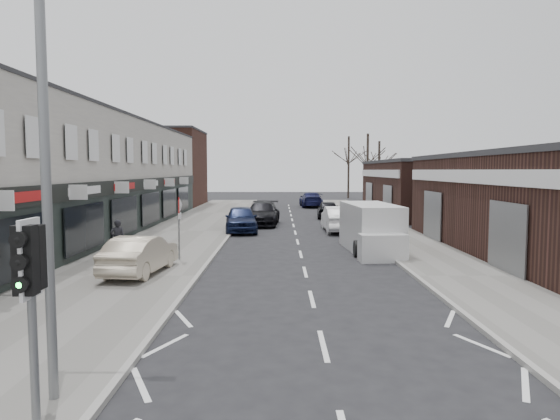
{
  "coord_description": "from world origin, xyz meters",
  "views": [
    {
      "loc": [
        -0.97,
        -8.77,
        3.88
      ],
      "look_at": [
        -0.96,
        7.2,
        2.6
      ],
      "focal_mm": 32.0,
      "sensor_mm": 36.0,
      "label": 1
    }
  ],
  "objects_px": {
    "parked_car_right_c": "(311,199)",
    "traffic_light": "(30,277)",
    "pedestrian": "(118,239)",
    "parked_car_right_a": "(338,219)",
    "parked_car_left_a": "(241,219)",
    "street_lamp": "(55,123)",
    "parked_car_left_b": "(262,214)",
    "warning_sign": "(180,210)",
    "white_van": "(371,229)",
    "sedan_on_pavement": "(140,254)",
    "parked_car_right_b": "(328,209)"
  },
  "relations": [
    {
      "from": "warning_sign",
      "to": "white_van",
      "type": "relative_size",
      "value": 0.45
    },
    {
      "from": "sedan_on_pavement",
      "to": "pedestrian",
      "type": "relative_size",
      "value": 2.54
    },
    {
      "from": "street_lamp",
      "to": "parked_car_right_c",
      "type": "bearing_deg",
      "value": 81.27
    },
    {
      "from": "street_lamp",
      "to": "pedestrian",
      "type": "bearing_deg",
      "value": 104.38
    },
    {
      "from": "parked_car_left_a",
      "to": "pedestrian",
      "type": "bearing_deg",
      "value": -119.32
    },
    {
      "from": "traffic_light",
      "to": "sedan_on_pavement",
      "type": "distance_m",
      "value": 11.43
    },
    {
      "from": "street_lamp",
      "to": "parked_car_left_a",
      "type": "xyz_separation_m",
      "value": [
        1.13,
        23.2,
        -3.8
      ]
    },
    {
      "from": "traffic_light",
      "to": "sedan_on_pavement",
      "type": "xyz_separation_m",
      "value": [
        -1.65,
        11.2,
        -1.6
      ]
    },
    {
      "from": "street_lamp",
      "to": "parked_car_left_b",
      "type": "relative_size",
      "value": 1.44
    },
    {
      "from": "sedan_on_pavement",
      "to": "parked_car_left_b",
      "type": "bearing_deg",
      "value": -95.99
    },
    {
      "from": "parked_car_right_a",
      "to": "pedestrian",
      "type": "bearing_deg",
      "value": 43.03
    },
    {
      "from": "street_lamp",
      "to": "parked_car_left_a",
      "type": "relative_size",
      "value": 1.66
    },
    {
      "from": "parked_car_left_a",
      "to": "white_van",
      "type": "bearing_deg",
      "value": -53.52
    },
    {
      "from": "street_lamp",
      "to": "parked_car_left_b",
      "type": "bearing_deg",
      "value": 85.11
    },
    {
      "from": "warning_sign",
      "to": "parked_car_right_a",
      "type": "bearing_deg",
      "value": 53.28
    },
    {
      "from": "parked_car_right_a",
      "to": "parked_car_left_a",
      "type": "bearing_deg",
      "value": 0.46
    },
    {
      "from": "street_lamp",
      "to": "parked_car_right_b",
      "type": "relative_size",
      "value": 1.91
    },
    {
      "from": "sedan_on_pavement",
      "to": "parked_car_right_a",
      "type": "xyz_separation_m",
      "value": [
        8.76,
        13.37,
        -0.01
      ]
    },
    {
      "from": "white_van",
      "to": "parked_car_left_b",
      "type": "xyz_separation_m",
      "value": [
        -5.6,
        11.6,
        -0.26
      ]
    },
    {
      "from": "parked_car_right_c",
      "to": "white_van",
      "type": "bearing_deg",
      "value": 90.46
    },
    {
      "from": "warning_sign",
      "to": "parked_car_right_b",
      "type": "height_order",
      "value": "warning_sign"
    },
    {
      "from": "street_lamp",
      "to": "traffic_light",
      "type": "bearing_deg",
      "value": -84.12
    },
    {
      "from": "traffic_light",
      "to": "parked_car_left_a",
      "type": "relative_size",
      "value": 0.64
    },
    {
      "from": "parked_car_right_a",
      "to": "parked_car_right_c",
      "type": "height_order",
      "value": "parked_car_right_a"
    },
    {
      "from": "parked_car_right_b",
      "to": "parked_car_right_c",
      "type": "height_order",
      "value": "parked_car_right_c"
    },
    {
      "from": "pedestrian",
      "to": "parked_car_right_a",
      "type": "distance_m",
      "value": 14.74
    },
    {
      "from": "parked_car_right_c",
      "to": "parked_car_left_a",
      "type": "bearing_deg",
      "value": 73.34
    },
    {
      "from": "street_lamp",
      "to": "pedestrian",
      "type": "height_order",
      "value": "street_lamp"
    },
    {
      "from": "parked_car_right_b",
      "to": "parked_car_left_a",
      "type": "bearing_deg",
      "value": 58.86
    },
    {
      "from": "pedestrian",
      "to": "traffic_light",
      "type": "bearing_deg",
      "value": 86.48
    },
    {
      "from": "white_van",
      "to": "parked_car_left_b",
      "type": "distance_m",
      "value": 12.88
    },
    {
      "from": "traffic_light",
      "to": "parked_car_left_a",
      "type": "bearing_deg",
      "value": 87.65
    },
    {
      "from": "parked_car_left_b",
      "to": "parked_car_right_c",
      "type": "height_order",
      "value": "parked_car_left_b"
    },
    {
      "from": "pedestrian",
      "to": "street_lamp",
      "type": "bearing_deg",
      "value": 87.18
    },
    {
      "from": "parked_car_left_a",
      "to": "parked_car_right_a",
      "type": "xyz_separation_m",
      "value": [
        6.11,
        0.15,
        -0.02
      ]
    },
    {
      "from": "warning_sign",
      "to": "parked_car_right_c",
      "type": "bearing_deg",
      "value": 76.76
    },
    {
      "from": "pedestrian",
      "to": "parked_car_right_c",
      "type": "bearing_deg",
      "value": -125.18
    },
    {
      "from": "white_van",
      "to": "parked_car_left_b",
      "type": "bearing_deg",
      "value": 111.47
    },
    {
      "from": "warning_sign",
      "to": "street_lamp",
      "type": "bearing_deg",
      "value": -87.16
    },
    {
      "from": "traffic_light",
      "to": "warning_sign",
      "type": "bearing_deg",
      "value": 93.1
    },
    {
      "from": "warning_sign",
      "to": "traffic_light",
      "type": "bearing_deg",
      "value": -86.9
    },
    {
      "from": "street_lamp",
      "to": "warning_sign",
      "type": "distance_m",
      "value": 13.04
    },
    {
      "from": "parked_car_left_b",
      "to": "parked_car_right_b",
      "type": "relative_size",
      "value": 1.33
    },
    {
      "from": "traffic_light",
      "to": "pedestrian",
      "type": "xyz_separation_m",
      "value": [
        -3.49,
        14.33,
        -1.46
      ]
    },
    {
      "from": "white_van",
      "to": "sedan_on_pavement",
      "type": "xyz_separation_m",
      "value": [
        -9.45,
        -5.61,
        -0.25
      ]
    },
    {
      "from": "parked_car_left_b",
      "to": "sedan_on_pavement",
      "type": "bearing_deg",
      "value": -99.29
    },
    {
      "from": "parked_car_right_c",
      "to": "traffic_light",
      "type": "bearing_deg",
      "value": 79.98
    },
    {
      "from": "pedestrian",
      "to": "sedan_on_pavement",
      "type": "bearing_deg",
      "value": 103.27
    },
    {
      "from": "warning_sign",
      "to": "pedestrian",
      "type": "distance_m",
      "value": 3.02
    },
    {
      "from": "street_lamp",
      "to": "parked_car_left_b",
      "type": "xyz_separation_m",
      "value": [
        2.33,
        27.19,
        -3.81
      ]
    }
  ]
}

